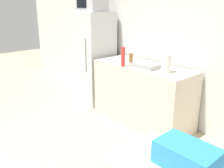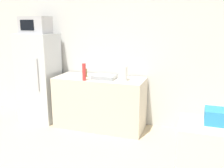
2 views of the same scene
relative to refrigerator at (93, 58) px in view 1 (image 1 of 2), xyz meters
The scene contains 9 objects.
wall_back 1.31m from the refrigerator, 18.74° to the left, with size 8.00×0.06×2.60m, color silver.
refrigerator is the anchor object (origin of this frame).
microwave 0.96m from the refrigerator, 109.64° to the right, with size 0.49×0.36×0.30m.
counter 1.26m from the refrigerator, ahead, with size 1.55×0.63×0.90m, color beige.
sink_basin 1.32m from the refrigerator, ahead, with size 0.38×0.29×0.06m, color #9EA3A8.
bottle_tall 1.10m from the refrigerator, 13.96° to the right, with size 0.06×0.06×0.28m, color red.
bottle_short 0.96m from the refrigerator, ahead, with size 0.06×0.06×0.14m, color olive.
basket 3.47m from the refrigerator, 29.85° to the right, with size 0.30×0.19×0.12m, color #2D8EC6.
paper_towel_roll 1.67m from the refrigerator, ahead, with size 0.13×0.13×0.25m, color white.
Camera 1 is at (2.39, -0.08, 1.77)m, focal length 40.00 mm.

